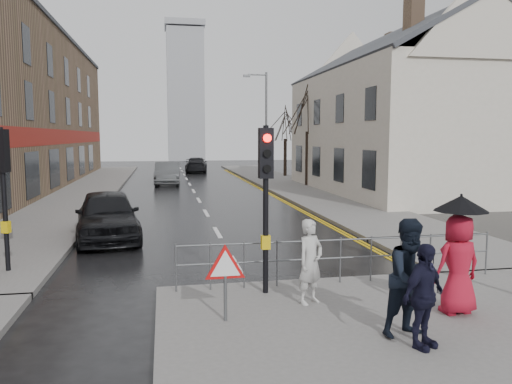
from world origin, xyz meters
name	(u,v)px	position (x,y,z in m)	size (l,w,h in m)	color
ground	(258,303)	(0.00, 0.00, 0.00)	(120.00, 120.00, 0.00)	black
near_pavement	(510,365)	(3.00, -3.50, 0.07)	(10.00, 9.00, 0.14)	#605E5B
left_pavement	(87,189)	(-6.50, 23.00, 0.07)	(4.00, 44.00, 0.14)	#605E5B
right_pavement	(281,182)	(6.50, 25.00, 0.07)	(4.00, 40.00, 0.14)	#605E5B
pavement_bridge_right	(463,252)	(6.50, 3.00, 0.07)	(4.00, 4.20, 0.14)	#605E5B
building_right_cream	(401,112)	(12.00, 18.00, 4.78)	(9.00, 16.40, 10.10)	beige
church_tower	(185,96)	(1.50, 62.00, 9.00)	(5.00, 5.00, 18.00)	#94969C
traffic_signal_near_left	(266,180)	(0.20, 0.20, 2.46)	(0.28, 0.27, 3.40)	black
traffic_signal_far_left	(3,174)	(-5.50, 3.00, 2.46)	(0.34, 0.33, 3.40)	black
guard_railing_front	(341,250)	(1.95, 0.60, 0.86)	(7.14, 0.04, 1.00)	#595B5E
warning_sign	(225,270)	(-0.80, -1.21, 1.04)	(0.80, 0.07, 1.35)	#595B5E
street_lamp	(264,118)	(5.82, 28.00, 4.71)	(1.83, 0.25, 8.00)	#595B5E
tree_near	(308,108)	(7.50, 22.00, 5.14)	(2.40, 2.40, 6.58)	black
tree_far	(285,123)	(8.00, 30.00, 4.42)	(2.40, 2.40, 5.64)	black
pedestrian_a	(310,262)	(0.91, -0.59, 0.95)	(0.59, 0.39, 1.63)	#B5B4B0
pedestrian_b	(411,278)	(2.03, -2.40, 1.09)	(0.92, 0.72, 1.90)	black
pedestrian_with_umbrella	(459,251)	(3.36, -1.60, 1.28)	(0.96, 0.96, 2.14)	#AA1329
pedestrian_d	(424,296)	(1.99, -2.86, 0.94)	(0.94, 0.39, 1.60)	black
car_parked	(107,215)	(-3.61, 6.95, 0.81)	(1.90, 4.73, 1.61)	black
car_mid	(167,173)	(-1.51, 25.54, 0.78)	(1.65, 4.73, 1.56)	#444649
car_far	(196,165)	(1.25, 36.97, 0.70)	(1.97, 4.84, 1.40)	black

